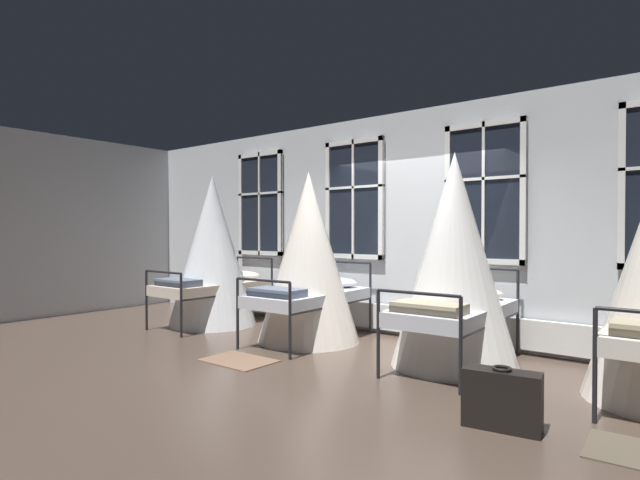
{
  "coord_description": "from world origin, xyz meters",
  "views": [
    {
      "loc": [
        3.24,
        -5.12,
        1.48
      ],
      "look_at": [
        -0.82,
        0.07,
        1.37
      ],
      "focal_mm": 28.01,
      "sensor_mm": 36.0,
      "label": 1
    }
  ],
  "objects_px": {
    "cot_second": "(309,259)",
    "suitcase_dark": "(502,399)",
    "cot_third": "(454,263)",
    "cot_first": "(213,252)"
  },
  "relations": [
    {
      "from": "cot_second",
      "to": "suitcase_dark",
      "type": "distance_m",
      "value": 3.49
    },
    {
      "from": "cot_second",
      "to": "cot_third",
      "type": "height_order",
      "value": "cot_third"
    },
    {
      "from": "cot_third",
      "to": "suitcase_dark",
      "type": "bearing_deg",
      "value": -146.71
    },
    {
      "from": "cot_first",
      "to": "suitcase_dark",
      "type": "height_order",
      "value": "cot_first"
    },
    {
      "from": "cot_second",
      "to": "suitcase_dark",
      "type": "xyz_separation_m",
      "value": [
        3.05,
        -1.44,
        -0.88
      ]
    },
    {
      "from": "cot_second",
      "to": "cot_third",
      "type": "bearing_deg",
      "value": -91.32
    },
    {
      "from": "cot_third",
      "to": "suitcase_dark",
      "type": "xyz_separation_m",
      "value": [
        0.99,
        -1.45,
        -0.91
      ]
    },
    {
      "from": "cot_first",
      "to": "cot_second",
      "type": "height_order",
      "value": "cot_first"
    },
    {
      "from": "suitcase_dark",
      "to": "cot_third",
      "type": "bearing_deg",
      "value": 116.2
    },
    {
      "from": "cot_third",
      "to": "suitcase_dark",
      "type": "height_order",
      "value": "cot_third"
    }
  ]
}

